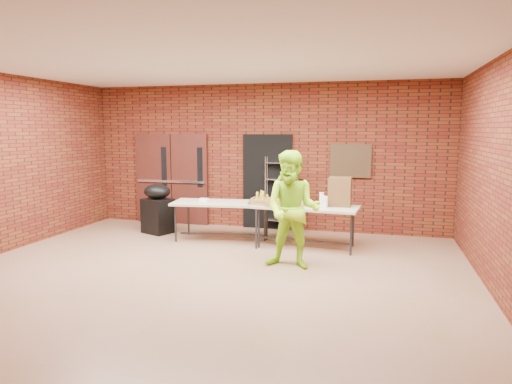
% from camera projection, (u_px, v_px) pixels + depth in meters
% --- Properties ---
extents(room, '(8.08, 7.08, 3.28)m').
position_uv_depth(room, '(206.00, 171.00, 6.75)').
color(room, '#8E6A4D').
rests_on(room, ground).
extents(double_doors, '(1.78, 0.12, 2.10)m').
position_uv_depth(double_doors, '(172.00, 179.00, 10.68)').
color(double_doors, '#3E1811').
rests_on(double_doors, room).
extents(dark_doorway, '(1.10, 0.06, 2.10)m').
position_uv_depth(dark_doorway, '(267.00, 182.00, 10.11)').
color(dark_doorway, black).
rests_on(dark_doorway, room).
extents(bronze_plaque, '(0.85, 0.04, 0.70)m').
position_uv_depth(bronze_plaque, '(350.00, 161.00, 9.57)').
color(bronze_plaque, '#392A16').
rests_on(bronze_plaque, room).
extents(wire_rack, '(0.62, 0.30, 1.62)m').
position_uv_depth(wire_rack, '(279.00, 194.00, 9.93)').
color(wire_rack, silver).
rests_on(wire_rack, room).
extents(table_left, '(1.99, 1.01, 0.79)m').
position_uv_depth(table_left, '(221.00, 205.00, 9.01)').
color(table_left, '#B8A88D').
rests_on(table_left, room).
extents(table_right, '(2.00, 0.97, 0.80)m').
position_uv_depth(table_right, '(305.00, 209.00, 8.49)').
color(table_right, '#B8A88D').
rests_on(table_right, room).
extents(basket_bananas, '(0.48, 0.37, 0.15)m').
position_uv_depth(basket_bananas, '(264.00, 201.00, 8.61)').
color(basket_bananas, '#AD8345').
rests_on(basket_bananas, table_right).
extents(basket_oranges, '(0.44, 0.34, 0.14)m').
position_uv_depth(basket_oranges, '(293.00, 202.00, 8.56)').
color(basket_oranges, '#AD8345').
rests_on(basket_oranges, table_right).
extents(basket_apples, '(0.40, 0.31, 0.12)m').
position_uv_depth(basket_apples, '(278.00, 203.00, 8.42)').
color(basket_apples, '#AD8345').
rests_on(basket_apples, table_right).
extents(muffin_tray, '(0.36, 0.36, 0.09)m').
position_uv_depth(muffin_tray, '(257.00, 201.00, 8.81)').
color(muffin_tray, '#155224').
rests_on(muffin_tray, table_left).
extents(napkin_box, '(0.17, 0.12, 0.06)m').
position_uv_depth(napkin_box, '(204.00, 200.00, 9.09)').
color(napkin_box, white).
rests_on(napkin_box, table_left).
extents(coffee_dispenser, '(0.41, 0.36, 0.53)m').
position_uv_depth(coffee_dispenser, '(340.00, 192.00, 8.43)').
color(coffee_dispenser, brown).
rests_on(coffee_dispenser, table_right).
extents(cup_stack_front, '(0.07, 0.07, 0.22)m').
position_uv_depth(cup_stack_front, '(322.00, 201.00, 8.28)').
color(cup_stack_front, white).
rests_on(cup_stack_front, table_right).
extents(cup_stack_mid, '(0.07, 0.07, 0.22)m').
position_uv_depth(cup_stack_mid, '(325.00, 202.00, 8.23)').
color(cup_stack_mid, white).
rests_on(cup_stack_mid, table_right).
extents(cup_stack_back, '(0.08, 0.08, 0.25)m').
position_uv_depth(cup_stack_back, '(322.00, 199.00, 8.44)').
color(cup_stack_back, white).
rests_on(cup_stack_back, table_right).
extents(covered_grill, '(0.72, 0.67, 1.06)m').
position_uv_depth(covered_grill, '(158.00, 209.00, 9.74)').
color(covered_grill, black).
rests_on(covered_grill, room).
extents(volunteer_woman, '(0.58, 0.39, 1.56)m').
position_uv_depth(volunteer_woman, '(287.00, 197.00, 9.67)').
color(volunteer_woman, '#A0E519').
rests_on(volunteer_woman, room).
extents(volunteer_man, '(0.97, 0.79, 1.88)m').
position_uv_depth(volunteer_man, '(293.00, 210.00, 7.24)').
color(volunteer_man, '#A0E519').
rests_on(volunteer_man, room).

